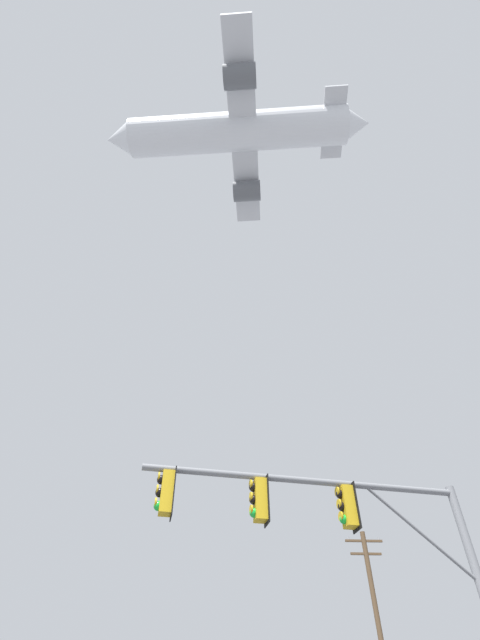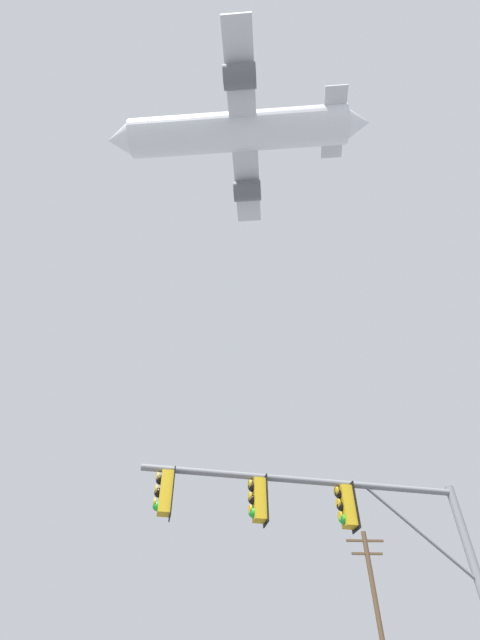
{
  "view_description": "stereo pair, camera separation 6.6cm",
  "coord_description": "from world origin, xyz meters",
  "views": [
    {
      "loc": [
        -1.02,
        -4.23,
        1.52
      ],
      "look_at": [
        -0.37,
        11.12,
        15.6
      ],
      "focal_mm": 25.14,
      "sensor_mm": 36.0,
      "label": 1
    },
    {
      "loc": [
        -0.95,
        -4.23,
        1.52
      ],
      "look_at": [
        -0.37,
        11.12,
        15.6
      ],
      "focal_mm": 25.14,
      "sensor_mm": 36.0,
      "label": 2
    }
  ],
  "objects": [
    {
      "name": "airplane",
      "position": [
        -0.37,
        18.05,
        49.95
      ],
      "size": [
        29.17,
        22.53,
        7.94
      ],
      "color": "white"
    },
    {
      "name": "utility_pole",
      "position": [
        7.47,
        23.69,
        5.42
      ],
      "size": [
        2.2,
        0.28,
        10.23
      ],
      "color": "brown",
      "rests_on": "ground"
    },
    {
      "name": "signal_pole_near",
      "position": [
        1.63,
        6.03,
        4.67
      ],
      "size": [
        7.52,
        1.39,
        5.95
      ],
      "color": "slate",
      "rests_on": "ground"
    }
  ]
}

